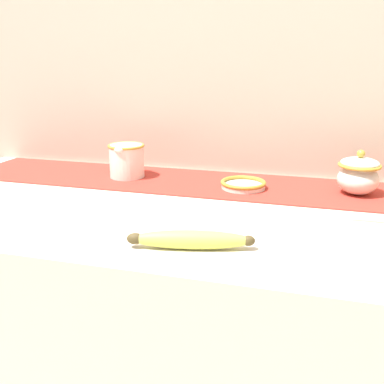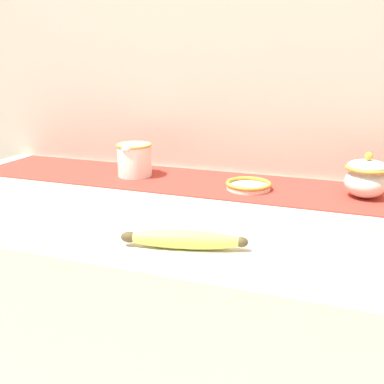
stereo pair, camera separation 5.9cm
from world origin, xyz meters
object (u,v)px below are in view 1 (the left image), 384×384
object	(u,v)px
small_dish	(243,184)
banana	(191,240)
sugar_bowl	(359,175)
cream_pitcher	(127,159)

from	to	relation	value
small_dish	banana	bearing A→B (deg)	-94.32
sugar_bowl	small_dish	xyz separation A→B (m)	(-0.28, -0.03, -0.04)
sugar_bowl	cream_pitcher	bearing A→B (deg)	179.90
sugar_bowl	small_dish	bearing A→B (deg)	-174.88
small_dish	banana	world-z (taller)	banana
cream_pitcher	banana	world-z (taller)	cream_pitcher
cream_pitcher	sugar_bowl	size ratio (longest dim) A/B	1.08
banana	sugar_bowl	bearing A→B (deg)	53.57
small_dish	banana	xyz separation A→B (m)	(-0.03, -0.40, 0.00)
sugar_bowl	banana	size ratio (longest dim) A/B	0.50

